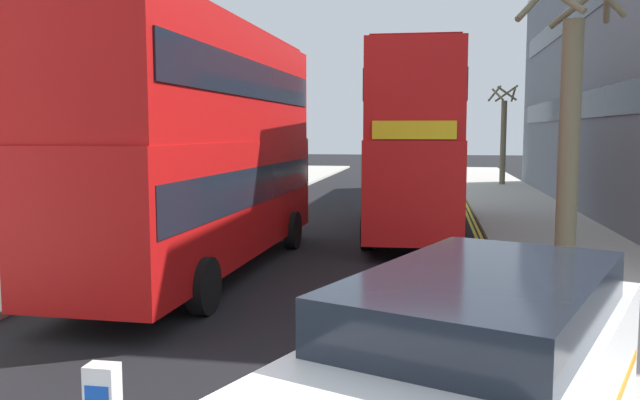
{
  "coord_description": "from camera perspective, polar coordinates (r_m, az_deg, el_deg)",
  "views": [
    {
      "loc": [
        2.83,
        -2.54,
        3.25
      ],
      "look_at": [
        0.5,
        11.0,
        1.8
      ],
      "focal_mm": 36.38,
      "sensor_mm": 36.0,
      "label": 1
    }
  ],
  "objects": [
    {
      "name": "kerb_line_inner",
      "position": [
        16.91,
        14.42,
        -5.23
      ],
      "size": [
        0.1,
        56.0,
        0.01
      ],
      "primitive_type": "cube",
      "color": "yellow",
      "rests_on": "ground"
    },
    {
      "name": "double_decker_bus_oncoming",
      "position": [
        21.06,
        8.28,
        5.36
      ],
      "size": [
        3.0,
        10.87,
        5.64
      ],
      "color": "red",
      "rests_on": "ground"
    },
    {
      "name": "street_tree_near",
      "position": [
        13.23,
        21.07,
        5.01
      ],
      "size": [
        2.07,
        1.98,
        6.27
      ],
      "color": "#6B6047",
      "rests_on": "sidewalk_right"
    },
    {
      "name": "sidewalk_left",
      "position": [
        21.0,
        -16.76,
        -2.94
      ],
      "size": [
        4.0,
        80.0,
        0.14
      ],
      "primitive_type": "cube",
      "color": "#ADA89E",
      "rests_on": "ground"
    },
    {
      "name": "kerb_line_outer",
      "position": [
        16.93,
        14.96,
        -5.24
      ],
      "size": [
        0.1,
        56.0,
        0.01
      ],
      "primitive_type": "cube",
      "color": "yellow",
      "rests_on": "ground"
    },
    {
      "name": "double_decker_bus_away",
      "position": [
        15.06,
        -10.15,
        5.09
      ],
      "size": [
        3.0,
        10.86,
        5.64
      ],
      "color": "#B20F0F",
      "rests_on": "ground"
    },
    {
      "name": "sidewalk_right",
      "position": [
        19.17,
        20.71,
        -3.92
      ],
      "size": [
        4.0,
        80.0,
        0.14
      ],
      "primitive_type": "cube",
      "color": "#ADA89E",
      "rests_on": "ground"
    },
    {
      "name": "street_tree_mid",
      "position": [
        39.98,
        15.82,
        5.51
      ],
      "size": [
        1.82,
        1.72,
        5.89
      ],
      "color": "#6B6047",
      "rests_on": "sidewalk_right"
    }
  ]
}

